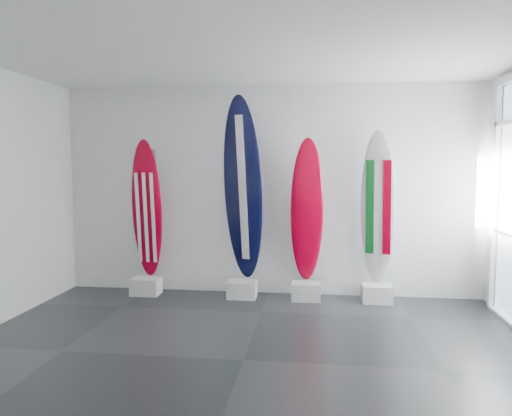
# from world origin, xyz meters

# --- Properties ---
(floor) EXTENTS (6.00, 6.00, 0.00)m
(floor) POSITION_xyz_m (0.00, 0.00, 0.00)
(floor) COLOR black
(floor) RESTS_ON ground
(ceiling) EXTENTS (6.00, 6.00, 0.00)m
(ceiling) POSITION_xyz_m (0.00, 0.00, 3.00)
(ceiling) COLOR white
(ceiling) RESTS_ON wall_back
(wall_back) EXTENTS (6.00, 0.00, 6.00)m
(wall_back) POSITION_xyz_m (0.00, 2.50, 1.50)
(wall_back) COLOR silver
(wall_back) RESTS_ON ground
(wall_front) EXTENTS (6.00, 0.00, 6.00)m
(wall_front) POSITION_xyz_m (0.00, -2.50, 1.50)
(wall_front) COLOR silver
(wall_front) RESTS_ON ground
(display_block_usa) EXTENTS (0.40, 0.30, 0.24)m
(display_block_usa) POSITION_xyz_m (-1.75, 2.18, 0.12)
(display_block_usa) COLOR silver
(display_block_usa) RESTS_ON floor
(surfboard_usa) EXTENTS (0.47, 0.27, 2.00)m
(surfboard_usa) POSITION_xyz_m (-1.75, 2.28, 1.24)
(surfboard_usa) COLOR maroon
(surfboard_usa) RESTS_ON display_block_usa
(display_block_navy) EXTENTS (0.40, 0.30, 0.24)m
(display_block_navy) POSITION_xyz_m (-0.35, 2.18, 0.12)
(display_block_navy) COLOR silver
(display_block_navy) RESTS_ON floor
(surfboard_navy) EXTENTS (0.67, 0.52, 2.59)m
(surfboard_navy) POSITION_xyz_m (-0.35, 2.28, 1.53)
(surfboard_navy) COLOR black
(surfboard_navy) RESTS_ON display_block_navy
(display_block_swiss) EXTENTS (0.40, 0.30, 0.24)m
(display_block_swiss) POSITION_xyz_m (0.55, 2.18, 0.12)
(display_block_swiss) COLOR silver
(display_block_swiss) RESTS_ON floor
(surfboard_swiss) EXTENTS (0.47, 0.32, 2.01)m
(surfboard_swiss) POSITION_xyz_m (0.55, 2.28, 1.24)
(surfboard_swiss) COLOR maroon
(surfboard_swiss) RESTS_ON display_block_swiss
(display_block_italy) EXTENTS (0.40, 0.30, 0.24)m
(display_block_italy) POSITION_xyz_m (1.51, 2.18, 0.12)
(display_block_italy) COLOR silver
(display_block_italy) RESTS_ON floor
(surfboard_italy) EXTENTS (0.52, 0.35, 2.11)m
(surfboard_italy) POSITION_xyz_m (1.51, 2.28, 1.29)
(surfboard_italy) COLOR silver
(surfboard_italy) RESTS_ON display_block_italy
(wall_outlet) EXTENTS (0.09, 0.02, 0.13)m
(wall_outlet) POSITION_xyz_m (-2.45, 2.48, 0.35)
(wall_outlet) COLOR silver
(wall_outlet) RESTS_ON wall_back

